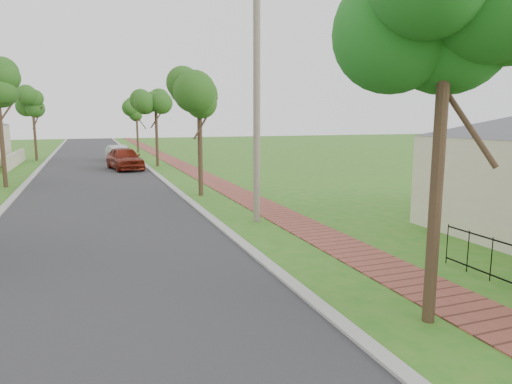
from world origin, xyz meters
TOP-DOWN VIEW (x-y plane):
  - road at (-3.00, 20.00)m, footprint 7.00×120.00m
  - kerb_right at (0.65, 20.00)m, footprint 0.30×120.00m
  - kerb_left at (-6.65, 20.00)m, footprint 0.30×120.00m
  - sidewalk at (3.25, 20.00)m, footprint 1.50×120.00m
  - street_trees at (-2.87, 26.84)m, footprint 10.70×37.65m
  - parked_car_red at (-1.00, 28.20)m, footprint 2.59×4.89m
  - parked_car_white at (-1.00, 35.01)m, footprint 2.07×4.14m
  - near_tree at (2.20, 1.50)m, footprint 2.39×2.39m
  - utility_pole at (2.07, 10.00)m, footprint 1.20×0.24m

SIDE VIEW (x-z plane):
  - road at x=-3.00m, z-range -0.01..0.01m
  - kerb_right at x=0.65m, z-range -0.05..0.05m
  - kerb_left at x=-6.65m, z-range -0.05..0.05m
  - sidewalk at x=3.25m, z-range -0.01..0.01m
  - parked_car_white at x=-1.00m, z-range 0.00..1.30m
  - parked_car_red at x=-1.00m, z-range 0.00..1.58m
  - utility_pole at x=2.07m, z-range 0.06..8.78m
  - street_trees at x=-2.87m, z-range 1.59..7.48m
  - near_tree at x=2.20m, z-range 1.83..7.97m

